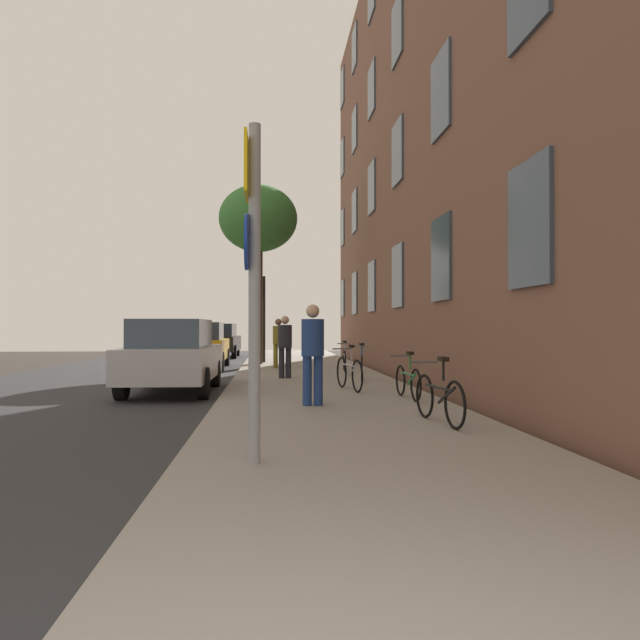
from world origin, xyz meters
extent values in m
plane|color=#332D28|center=(-2.40, 15.00, 0.00)|extent=(41.80, 41.80, 0.00)
cube|color=#2D2D30|center=(-4.50, 15.00, 0.01)|extent=(7.00, 38.00, 0.01)
cube|color=gray|center=(1.10, 15.00, 0.06)|extent=(4.20, 38.00, 0.12)
cube|color=brown|center=(3.70, 14.50, 7.22)|extent=(0.50, 27.00, 14.44)
cube|color=#384756|center=(3.42, 6.17, 2.85)|extent=(0.06, 1.30, 1.70)
cube|color=#384756|center=(3.42, 10.33, 2.85)|extent=(0.06, 1.30, 1.70)
cube|color=#384756|center=(3.42, 14.50, 2.85)|extent=(0.06, 1.30, 1.70)
cube|color=#384756|center=(3.42, 18.67, 2.85)|extent=(0.06, 1.30, 1.70)
cube|color=#384756|center=(3.42, 22.83, 2.85)|extent=(0.06, 1.30, 1.70)
cube|color=#384756|center=(3.42, 27.00, 2.85)|extent=(0.06, 1.30, 1.70)
cube|color=#384756|center=(3.42, 10.33, 6.21)|extent=(0.06, 1.30, 1.70)
cube|color=#384756|center=(3.42, 14.50, 6.21)|extent=(0.06, 1.30, 1.70)
cube|color=#384756|center=(3.42, 18.67, 6.21)|extent=(0.06, 1.30, 1.70)
cube|color=#384756|center=(3.42, 22.83, 6.21)|extent=(0.06, 1.30, 1.70)
cube|color=#384756|center=(3.42, 27.00, 6.21)|extent=(0.06, 1.30, 1.70)
cube|color=#384756|center=(3.42, 14.50, 9.57)|extent=(0.06, 1.30, 1.70)
cube|color=#384756|center=(3.42, 18.67, 9.57)|extent=(0.06, 1.30, 1.70)
cube|color=#384756|center=(3.42, 22.83, 9.57)|extent=(0.06, 1.30, 1.70)
cube|color=#384756|center=(3.42, 27.00, 9.57)|extent=(0.06, 1.30, 1.70)
cube|color=#384756|center=(3.42, 22.83, 12.93)|extent=(0.06, 1.30, 1.70)
cube|color=#384756|center=(3.42, 27.00, 12.93)|extent=(0.06, 1.30, 1.70)
cylinder|color=gray|center=(-0.18, 4.40, 1.80)|extent=(0.12, 0.12, 3.36)
cube|color=yellow|center=(-0.26, 4.40, 3.05)|extent=(0.03, 0.60, 0.60)
cylinder|color=#14339E|center=(-0.26, 4.40, 2.30)|extent=(0.03, 0.56, 0.56)
cylinder|color=black|center=(-0.27, 21.65, 1.77)|extent=(0.12, 0.12, 3.30)
cube|color=black|center=(-0.45, 21.65, 2.97)|extent=(0.20, 0.24, 0.80)
sphere|color=#4B0707|center=(-0.56, 21.65, 3.23)|extent=(0.16, 0.16, 0.16)
sphere|color=#523707|center=(-0.56, 21.65, 2.97)|extent=(0.16, 0.16, 0.16)
sphere|color=green|center=(-0.56, 21.65, 2.71)|extent=(0.16, 0.16, 0.16)
cylinder|color=#4C3823|center=(-0.47, 20.74, 2.37)|extent=(0.33, 0.33, 4.49)
ellipsoid|color=#387533|center=(-0.47, 20.74, 5.48)|extent=(2.89, 2.89, 2.46)
torus|color=black|center=(2.25, 7.16, 0.44)|extent=(0.12, 0.65, 0.65)
torus|color=black|center=(2.38, 6.11, 0.44)|extent=(0.12, 0.65, 0.65)
cylinder|color=black|center=(2.32, 6.63, 0.62)|extent=(0.15, 0.90, 0.04)
cylinder|color=black|center=(2.35, 6.37, 0.54)|extent=(0.11, 0.54, 0.29)
cylinder|color=black|center=(2.34, 6.48, 0.87)|extent=(0.04, 0.04, 0.28)
cube|color=black|center=(2.34, 6.48, 1.03)|extent=(0.10, 0.24, 0.06)
cylinder|color=#4C4C4C|center=(2.25, 7.16, 0.95)|extent=(0.42, 0.08, 0.03)
torus|color=black|center=(2.52, 10.02, 0.42)|extent=(0.08, 0.60, 0.60)
torus|color=black|center=(2.57, 9.02, 0.42)|extent=(0.08, 0.60, 0.60)
cylinder|color=#267233|center=(2.54, 9.52, 0.59)|extent=(0.09, 0.85, 0.04)
cylinder|color=#267233|center=(2.56, 9.27, 0.51)|extent=(0.07, 0.52, 0.28)
cylinder|color=#267233|center=(2.55, 9.37, 0.82)|extent=(0.04, 0.04, 0.28)
cube|color=black|center=(2.55, 9.37, 0.98)|extent=(0.10, 0.24, 0.06)
cylinder|color=#4C4C4C|center=(2.52, 10.02, 0.90)|extent=(0.42, 0.05, 0.03)
torus|color=black|center=(1.56, 11.71, 0.46)|extent=(0.16, 0.68, 0.68)
torus|color=black|center=(1.75, 10.63, 0.46)|extent=(0.16, 0.68, 0.68)
cylinder|color=#99999E|center=(1.66, 11.17, 0.65)|extent=(0.21, 0.93, 0.04)
cylinder|color=#99999E|center=(1.70, 10.90, 0.56)|extent=(0.14, 0.56, 0.30)
cylinder|color=#99999E|center=(1.68, 11.01, 0.90)|extent=(0.04, 0.04, 0.28)
cube|color=black|center=(1.68, 11.01, 1.06)|extent=(0.10, 0.24, 0.06)
cylinder|color=#4C4C4C|center=(1.56, 11.71, 0.98)|extent=(0.42, 0.10, 0.03)
torus|color=black|center=(2.35, 13.94, 0.45)|extent=(0.14, 0.66, 0.66)
torus|color=black|center=(2.19, 12.90, 0.45)|extent=(0.14, 0.66, 0.66)
cylinder|color=#194C99|center=(2.27, 13.42, 0.63)|extent=(0.18, 0.89, 0.04)
cylinder|color=#194C99|center=(2.23, 13.16, 0.55)|extent=(0.13, 0.54, 0.29)
cylinder|color=#194C99|center=(2.25, 13.27, 0.88)|extent=(0.04, 0.04, 0.28)
cube|color=black|center=(2.25, 13.27, 1.04)|extent=(0.10, 0.24, 0.06)
cylinder|color=#4C4C4C|center=(2.35, 13.94, 0.96)|extent=(0.42, 0.09, 0.03)
torus|color=black|center=(2.30, 17.30, 0.44)|extent=(0.10, 0.64, 0.64)
torus|color=black|center=(2.20, 16.25, 0.44)|extent=(0.10, 0.64, 0.64)
cylinder|color=#99999E|center=(2.25, 16.77, 0.62)|extent=(0.13, 0.90, 0.04)
cylinder|color=#99999E|center=(2.22, 16.51, 0.54)|extent=(0.09, 0.54, 0.29)
cylinder|color=#99999E|center=(2.23, 16.61, 0.86)|extent=(0.04, 0.04, 0.28)
cube|color=black|center=(2.23, 16.61, 1.02)|extent=(0.10, 0.24, 0.06)
cylinder|color=#4C4C4C|center=(2.30, 17.30, 0.94)|extent=(0.42, 0.07, 0.03)
cylinder|color=navy|center=(0.61, 8.70, 0.54)|extent=(0.16, 0.16, 0.85)
cylinder|color=navy|center=(0.80, 8.70, 0.54)|extent=(0.16, 0.16, 0.85)
cylinder|color=navy|center=(0.70, 8.70, 1.28)|extent=(0.48, 0.48, 0.63)
sphere|color=tan|center=(0.70, 8.70, 1.74)|extent=(0.23, 0.23, 0.23)
cylinder|color=#26262D|center=(0.28, 14.31, 0.52)|extent=(0.15, 0.15, 0.80)
cylinder|color=#26262D|center=(0.46, 14.31, 0.52)|extent=(0.15, 0.15, 0.80)
cylinder|color=#26262D|center=(0.37, 14.31, 1.22)|extent=(0.52, 0.52, 0.60)
sphere|color=tan|center=(0.37, 14.31, 1.65)|extent=(0.22, 0.22, 0.22)
cylinder|color=olive|center=(0.15, 18.32, 0.52)|extent=(0.15, 0.15, 0.79)
cylinder|color=olive|center=(0.33, 18.32, 0.52)|extent=(0.15, 0.15, 0.79)
cylinder|color=olive|center=(0.24, 18.32, 1.21)|extent=(0.49, 0.49, 0.59)
sphere|color=brown|center=(0.24, 18.32, 1.63)|extent=(0.21, 0.21, 0.21)
cube|color=#B7B7BC|center=(-2.17, 12.00, 0.68)|extent=(1.83, 4.12, 0.70)
cube|color=#384756|center=(-2.17, 11.79, 1.33)|extent=(1.52, 2.32, 0.60)
cylinder|color=black|center=(-2.97, 13.31, 0.33)|extent=(0.22, 0.64, 0.64)
cylinder|color=black|center=(-1.37, 13.31, 0.33)|extent=(0.22, 0.64, 0.64)
cylinder|color=black|center=(-2.97, 10.69, 0.33)|extent=(0.22, 0.64, 0.64)
cylinder|color=black|center=(-1.37, 10.69, 0.33)|extent=(0.22, 0.64, 0.64)
cube|color=orange|center=(-2.47, 20.05, 0.68)|extent=(1.81, 4.22, 0.70)
cube|color=#2D3847|center=(-2.47, 19.84, 1.33)|extent=(1.51, 2.37, 0.60)
cylinder|color=black|center=(-3.27, 21.40, 0.33)|extent=(0.22, 0.64, 0.64)
cylinder|color=black|center=(-1.67, 21.40, 0.33)|extent=(0.22, 0.64, 0.64)
cylinder|color=black|center=(-3.27, 18.71, 0.33)|extent=(0.22, 0.64, 0.64)
cylinder|color=black|center=(-1.67, 18.71, 0.33)|extent=(0.22, 0.64, 0.64)
cube|color=black|center=(-2.49, 27.85, 0.68)|extent=(1.92, 4.42, 0.70)
cube|color=#1E232D|center=(-2.49, 27.63, 1.33)|extent=(1.57, 2.49, 0.60)
cylinder|color=black|center=(-3.30, 29.25, 0.33)|extent=(0.22, 0.64, 0.64)
cylinder|color=black|center=(-1.68, 29.25, 0.33)|extent=(0.22, 0.64, 0.64)
cylinder|color=black|center=(-3.30, 26.46, 0.33)|extent=(0.22, 0.64, 0.64)
cylinder|color=black|center=(-1.68, 26.46, 0.33)|extent=(0.22, 0.64, 0.64)
camera|label=1|loc=(-0.03, -1.62, 1.46)|focal=33.93mm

